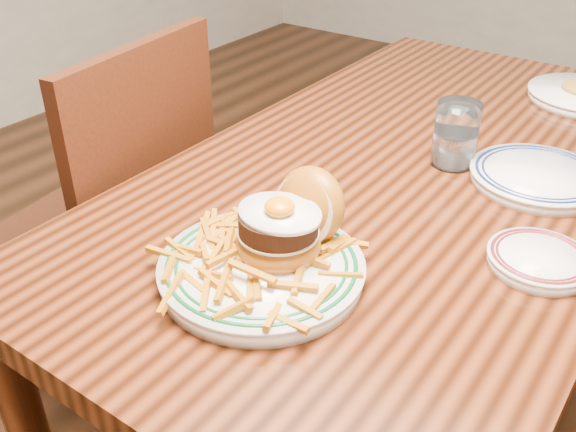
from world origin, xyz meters
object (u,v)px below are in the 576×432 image
Objects in this scene: chair_left at (115,226)px; main_plate at (270,252)px; table at (411,200)px; side_plate at (539,259)px.

main_plate is at bearing -24.42° from chair_left.
side_plate reaches higher than table.
table is 9.99× the size of side_plate.
chair_left is at bearing -154.51° from table.
side_plate is (0.33, 0.26, -0.03)m from main_plate.
table is at bearing 93.67° from main_plate.
main_plate is 0.42m from side_plate.
chair_left is 6.10× the size of side_plate.
table is at bearing 17.58° from chair_left.
chair_left is (-0.62, -0.29, -0.14)m from table.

